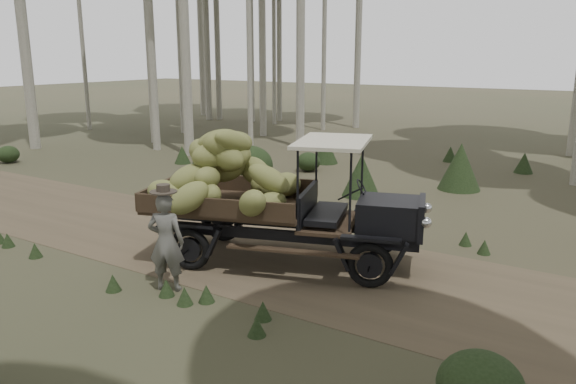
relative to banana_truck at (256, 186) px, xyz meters
The scene contains 5 objects.
ground 1.93m from the banana_truck, 163.51° to the left, with size 120.00×120.00×0.00m, color #473D2B.
dirt_track 1.92m from the banana_truck, 163.51° to the left, with size 70.00×4.00×0.01m, color brown.
banana_truck is the anchor object (origin of this frame).
farmer 2.07m from the banana_truck, 104.56° to the right, with size 0.73×0.62×1.85m.
undergrowth 2.85m from the banana_truck, 137.03° to the left, with size 21.43×24.05×1.39m.
Camera 1 is at (7.14, -8.69, 3.92)m, focal length 35.00 mm.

